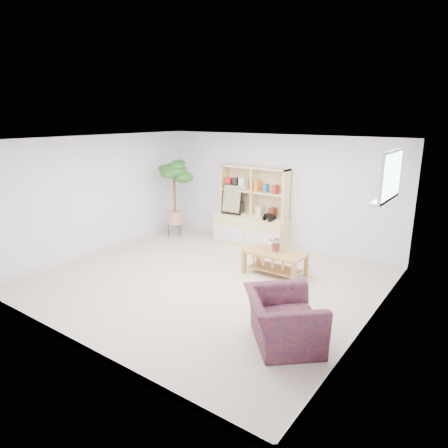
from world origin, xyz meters
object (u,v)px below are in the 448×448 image
Objects in this scene: coffee_table at (275,263)px; armchair at (283,316)px; storage_unit at (251,207)px; floor_tree at (175,200)px.

armchair reaches higher than coffee_table.
storage_unit is 1.81m from floor_tree.
storage_unit is 1.62× the size of coffee_table.
coffee_table is at bearing -11.02° from armchair.
coffee_table is 2.24m from armchair.
storage_unit is at bearing 18.70° from floor_tree.
coffee_table is at bearing -44.18° from storage_unit.
floor_tree is at bearing 167.60° from coffee_table.
armchair is at bearing -58.77° from coffee_table.
coffee_table is 1.06× the size of armchair.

